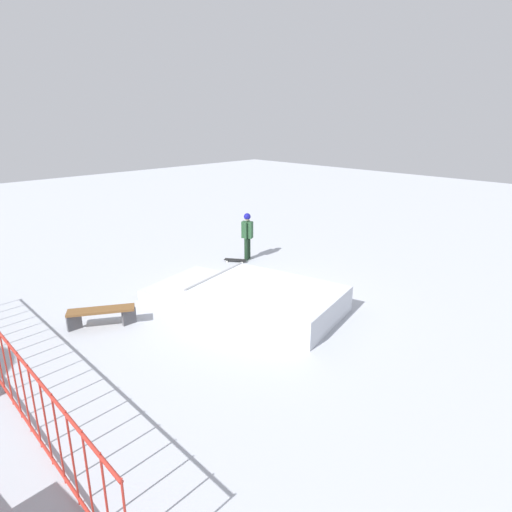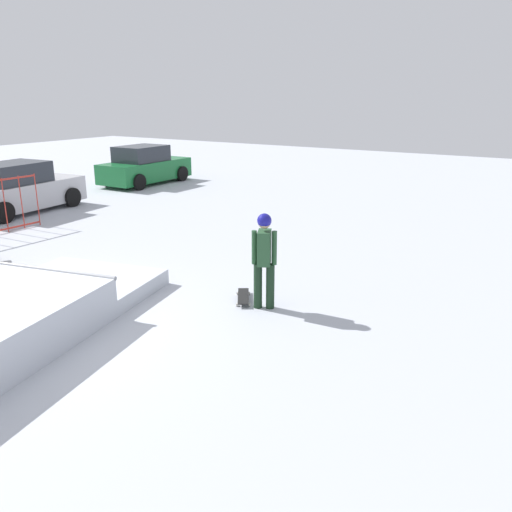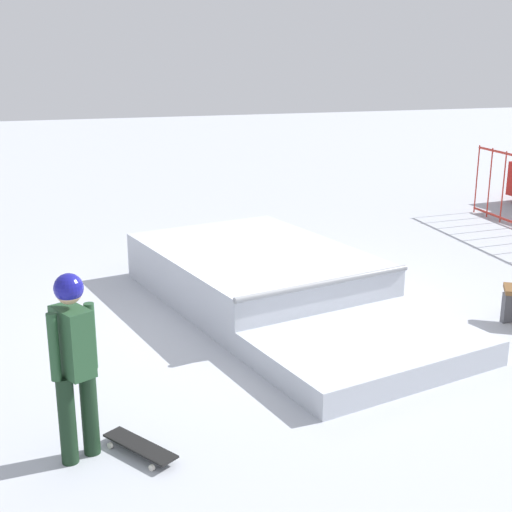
% 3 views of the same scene
% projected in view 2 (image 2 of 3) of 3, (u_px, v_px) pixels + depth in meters
% --- Properties ---
extents(ground_plane, '(60.00, 60.00, 0.00)m').
position_uv_depth(ground_plane, '(30.00, 332.00, 8.54)').
color(ground_plane, '#B2B7C1').
extents(skater, '(0.44, 0.40, 1.73)m').
position_uv_depth(skater, '(264.00, 254.00, 9.21)').
color(skater, black).
rests_on(skater, ground).
extents(skateboard, '(0.78, 0.61, 0.09)m').
position_uv_depth(skateboard, '(243.00, 296.00, 9.82)').
color(skateboard, black).
rests_on(skateboard, ground).
extents(parked_car_silver, '(4.25, 2.24, 1.60)m').
position_uv_depth(parked_car_silver, '(18.00, 190.00, 16.98)').
color(parked_car_silver, '#B7B7BC').
rests_on(parked_car_silver, ground).
extents(parked_car_green, '(4.13, 1.99, 1.60)m').
position_uv_depth(parked_car_green, '(145.00, 167.00, 22.36)').
color(parked_car_green, '#196B33').
rests_on(parked_car_green, ground).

